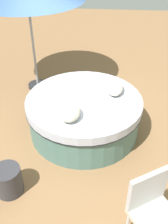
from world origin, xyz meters
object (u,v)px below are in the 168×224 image
throw_pillow_1 (114,87)px  patio_chair (152,206)px  throw_pillow_0 (69,112)px  side_table (8,180)px  round_bed (84,115)px

throw_pillow_1 → patio_chair: size_ratio=0.52×
throw_pillow_0 → patio_chair: patio_chair is taller
throw_pillow_0 → side_table: 1.34m
side_table → throw_pillow_0: bearing=-40.6°
round_bed → side_table: bearing=146.4°
throw_pillow_1 → side_table: size_ratio=1.15×
round_bed → patio_chair: patio_chair is taller
side_table → throw_pillow_1: bearing=-40.5°
round_bed → throw_pillow_1: size_ratio=4.01×
round_bed → throw_pillow_0: 0.73m
throw_pillow_0 → side_table: (-0.91, 0.78, -0.59)m
throw_pillow_1 → side_table: (-1.74, 1.48, -0.57)m
round_bed → throw_pillow_1: bearing=-61.2°
patio_chair → side_table: size_ratio=2.21×
throw_pillow_0 → patio_chair: size_ratio=0.46×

